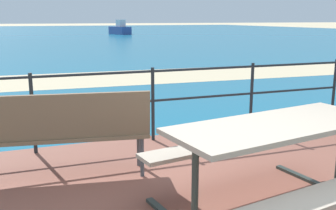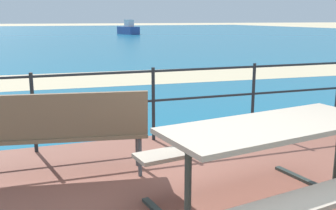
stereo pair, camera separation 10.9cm
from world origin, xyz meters
name	(u,v)px [view 1 (the left image)]	position (x,y,z in m)	size (l,w,h in m)	color
sea_water	(40,34)	(0.00, 40.00, 0.01)	(90.00, 90.00, 0.01)	#196B8E
beach_strip	(87,79)	(0.00, 8.32, 0.01)	(54.00, 2.75, 0.01)	beige
picnic_table	(278,146)	(0.32, 0.18, 0.65)	(2.02, 1.72, 0.78)	tan
park_bench	(58,128)	(-1.26, 1.49, 0.59)	(1.81, 0.69, 0.89)	#7A6047
railing_fence	(153,94)	(0.00, 2.42, 0.68)	(5.94, 0.04, 0.96)	#1E2328
boat_mid	(119,29)	(7.67, 37.54, 0.49)	(1.83, 3.53, 1.47)	#2D478C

